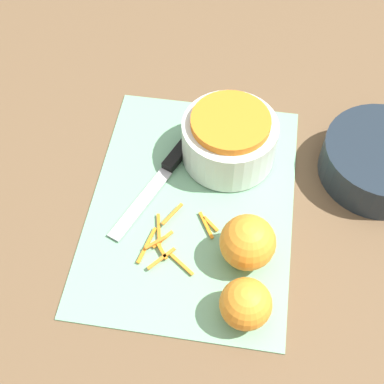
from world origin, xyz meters
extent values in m
plane|color=brown|center=(0.00, 0.00, 0.00)|extent=(4.00, 4.00, 0.00)
cube|color=#75AD84|center=(0.00, 0.00, 0.00)|extent=(0.45, 0.33, 0.01)
cylinder|color=silver|center=(-0.11, 0.05, 0.04)|extent=(0.16, 0.16, 0.08)
cylinder|color=orange|center=(-0.11, 0.05, 0.09)|extent=(0.13, 0.13, 0.02)
cylinder|color=#1E2833|center=(-0.11, 0.30, 0.03)|extent=(0.20, 0.20, 0.07)
cube|color=black|center=(-0.10, -0.03, 0.01)|extent=(0.10, 0.06, 0.02)
cube|color=#B2B2B7|center=(0.02, -0.08, 0.01)|extent=(0.15, 0.08, 0.00)
sphere|color=orange|center=(0.08, 0.10, 0.05)|extent=(0.08, 0.08, 0.08)
sphere|color=orange|center=(0.18, 0.10, 0.04)|extent=(0.07, 0.07, 0.07)
cube|color=orange|center=(0.04, 0.03, 0.01)|extent=(0.05, 0.03, 0.00)
cube|color=orange|center=(0.03, -0.03, 0.01)|extent=(0.04, 0.03, 0.00)
cube|color=orange|center=(0.10, -0.03, 0.01)|extent=(0.03, 0.02, 0.00)
cube|color=orange|center=(0.06, -0.04, 0.01)|extent=(0.06, 0.02, 0.00)
cube|color=orange|center=(0.11, -0.03, 0.01)|extent=(0.04, 0.04, 0.00)
cube|color=orange|center=(0.08, -0.03, 0.01)|extent=(0.04, 0.03, 0.00)
cube|color=orange|center=(0.04, 0.04, 0.01)|extent=(0.03, 0.03, 0.00)
cube|color=orange|center=(0.09, -0.06, 0.01)|extent=(0.07, 0.02, 0.00)
cube|color=orange|center=(0.09, -0.04, 0.01)|extent=(0.03, 0.03, 0.00)
cube|color=orange|center=(0.11, 0.00, 0.01)|extent=(0.03, 0.04, 0.00)
camera|label=1|loc=(0.47, 0.07, 0.73)|focal=50.00mm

